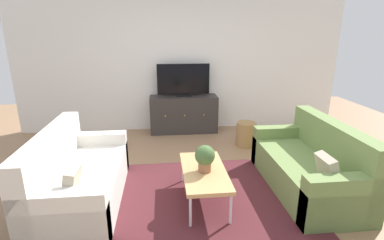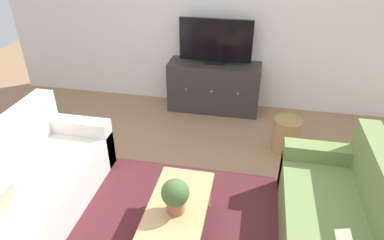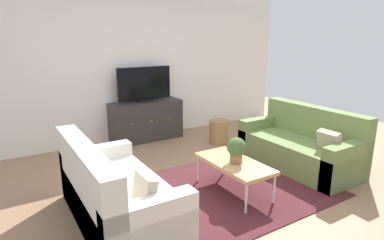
{
  "view_description": "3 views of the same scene",
  "coord_description": "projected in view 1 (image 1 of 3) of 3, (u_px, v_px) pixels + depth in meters",
  "views": [
    {
      "loc": [
        -0.41,
        -3.2,
        1.93
      ],
      "look_at": [
        0.0,
        0.66,
        0.73
      ],
      "focal_mm": 26.89,
      "sensor_mm": 36.0,
      "label": 1
    },
    {
      "loc": [
        0.57,
        -2.25,
        2.48
      ],
      "look_at": [
        0.0,
        0.66,
        0.73
      ],
      "focal_mm": 31.94,
      "sensor_mm": 36.0,
      "label": 2
    },
    {
      "loc": [
        -2.31,
        -3.06,
        1.87
      ],
      "look_at": [
        0.0,
        0.66,
        0.73
      ],
      "focal_mm": 30.22,
      "sensor_mm": 36.0,
      "label": 3
    }
  ],
  "objects": [
    {
      "name": "area_rug",
      "position": [
        199.0,
        196.0,
        3.5
      ],
      "size": [
        2.5,
        1.9,
        0.01
      ],
      "primitive_type": "cube",
      "color": "#4C1E23",
      "rests_on": "ground_plane"
    },
    {
      "name": "wall_back",
      "position": [
        182.0,
        62.0,
        5.67
      ],
      "size": [
        6.4,
        0.12,
        2.7
      ],
      "primitive_type": "cube",
      "color": "white",
      "rests_on": "ground_plane"
    },
    {
      "name": "couch_right_side",
      "position": [
        312.0,
        168.0,
        3.61
      ],
      "size": [
        0.83,
        1.72,
        0.87
      ],
      "color": "olive",
      "rests_on": "ground_plane"
    },
    {
      "name": "tv_console",
      "position": [
        184.0,
        114.0,
        5.7
      ],
      "size": [
        1.31,
        0.47,
        0.72
      ],
      "color": "#332D2B",
      "rests_on": "ground_plane"
    },
    {
      "name": "ground_plane",
      "position": [
        198.0,
        190.0,
        3.65
      ],
      "size": [
        10.0,
        10.0,
        0.0
      ],
      "primitive_type": "plane",
      "color": "#997251"
    },
    {
      "name": "wicker_basket",
      "position": [
        246.0,
        134.0,
        5.02
      ],
      "size": [
        0.34,
        0.34,
        0.42
      ],
      "primitive_type": "cylinder",
      "color": "#9E7547",
      "rests_on": "ground_plane"
    },
    {
      "name": "potted_plant",
      "position": [
        205.0,
        157.0,
        3.23
      ],
      "size": [
        0.23,
        0.23,
        0.31
      ],
      "color": "#936042",
      "rests_on": "coffee_table"
    },
    {
      "name": "couch_left_side",
      "position": [
        75.0,
        180.0,
        3.32
      ],
      "size": [
        0.83,
        1.72,
        0.87
      ],
      "color": "silver",
      "rests_on": "ground_plane"
    },
    {
      "name": "flat_screen_tv",
      "position": [
        183.0,
        80.0,
        5.52
      ],
      "size": [
        1.01,
        0.16,
        0.62
      ],
      "color": "black",
      "rests_on": "tv_console"
    },
    {
      "name": "coffee_table",
      "position": [
        204.0,
        172.0,
        3.32
      ],
      "size": [
        0.5,
        1.02,
        0.4
      ],
      "color": "tan",
      "rests_on": "ground_plane"
    }
  ]
}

